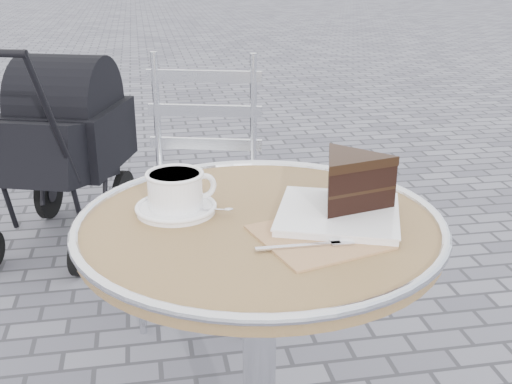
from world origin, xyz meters
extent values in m
cylinder|color=silver|center=(0.00, 0.00, 0.36)|extent=(0.07, 0.07, 0.67)
cylinder|color=tan|center=(0.00, 0.00, 0.71)|extent=(0.70, 0.70, 0.03)
torus|color=silver|center=(0.00, 0.00, 0.73)|extent=(0.72, 0.72, 0.02)
cylinder|color=white|center=(-0.16, 0.08, 0.74)|extent=(0.16, 0.16, 0.01)
cylinder|color=white|center=(-0.16, 0.08, 0.78)|extent=(0.13, 0.13, 0.07)
torus|color=white|center=(-0.10, 0.09, 0.78)|extent=(0.06, 0.02, 0.06)
cylinder|color=#D7B48F|center=(-0.16, 0.08, 0.81)|extent=(0.10, 0.10, 0.01)
cube|color=#AA7C5D|center=(0.09, -0.09, 0.73)|extent=(0.25, 0.25, 0.00)
cube|color=white|center=(0.15, -0.02, 0.74)|extent=(0.29, 0.29, 0.01)
cylinder|color=silver|center=(-0.25, 0.78, 0.23)|extent=(0.02, 0.02, 0.45)
cylinder|color=silver|center=(0.07, 0.69, 0.23)|extent=(0.02, 0.02, 0.45)
cylinder|color=silver|center=(-0.16, 1.11, 0.23)|extent=(0.02, 0.02, 0.45)
cylinder|color=silver|center=(0.17, 1.02, 0.23)|extent=(0.02, 0.02, 0.45)
cube|color=silver|center=(-0.04, 0.90, 0.46)|extent=(0.50, 0.50, 0.02)
cube|color=black|center=(-0.58, 1.56, 0.43)|extent=(0.54, 0.68, 0.36)
cylinder|color=black|center=(-0.49, 1.25, 0.08)|extent=(0.08, 0.16, 0.16)
cylinder|color=black|center=(-0.67, 1.87, 0.12)|extent=(0.11, 0.25, 0.25)
cylinder|color=black|center=(-0.32, 1.75, 0.12)|extent=(0.11, 0.25, 0.25)
camera|label=1|loc=(-0.21, -1.12, 1.23)|focal=45.00mm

